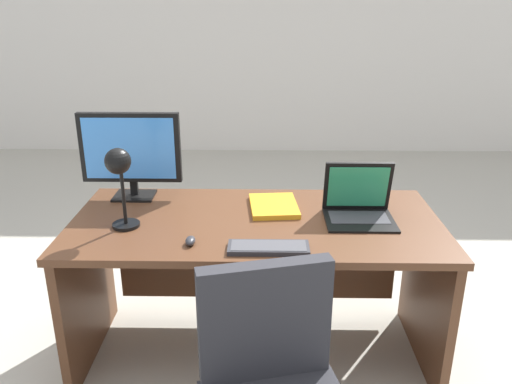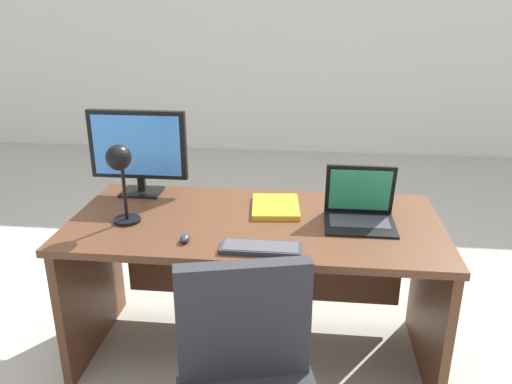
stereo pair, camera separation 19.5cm
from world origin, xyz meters
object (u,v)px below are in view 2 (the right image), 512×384
at_px(keyboard, 261,248).
at_px(book, 276,207).
at_px(monitor, 138,148).
at_px(desk, 256,256).
at_px(mouse, 185,238).
at_px(laptop, 360,204).
at_px(coffee_mug, 365,193).
at_px(desk_lamp, 120,168).

distance_m(keyboard, book, 0.44).
height_order(monitor, book, monitor).
height_order(desk, monitor, monitor).
bearing_deg(mouse, laptop, 22.45).
bearing_deg(desk, mouse, -130.99).
distance_m(desk, mouse, 0.46).
height_order(keyboard, coffee_mug, coffee_mug).
bearing_deg(desk_lamp, laptop, 8.52).
height_order(keyboard, desk_lamp, desk_lamp).
relative_size(desk, laptop, 5.41).
xyz_separation_m(desk, keyboard, (0.06, -0.35, 0.23)).
bearing_deg(coffee_mug, desk_lamp, -160.58).
distance_m(mouse, desk_lamp, 0.42).
bearing_deg(laptop, mouse, -157.55).
bearing_deg(mouse, desk, 49.01).
xyz_separation_m(desk, monitor, (-0.62, 0.23, 0.46)).
bearing_deg(desk_lamp, desk, 15.33).
bearing_deg(book, keyboard, -93.60).
bearing_deg(coffee_mug, book, -162.24).
relative_size(desk, monitor, 3.40).
xyz_separation_m(mouse, desk_lamp, (-0.31, 0.15, 0.25)).
xyz_separation_m(desk, laptop, (0.47, -0.00, 0.29)).
distance_m(laptop, desk_lamp, 1.07).
bearing_deg(laptop, monitor, 168.28).
height_order(mouse, book, mouse).
distance_m(monitor, desk_lamp, 0.39).
xyz_separation_m(mouse, coffee_mug, (0.78, 0.53, 0.03)).
height_order(laptop, keyboard, laptop).
height_order(desk, mouse, mouse).
height_order(desk, book, book).
distance_m(mouse, book, 0.52).
height_order(mouse, coffee_mug, coffee_mug).
distance_m(keyboard, mouse, 0.32).
bearing_deg(monitor, book, -11.02).
height_order(desk_lamp, book, desk_lamp).
bearing_deg(desk_lamp, book, 20.49).
distance_m(keyboard, desk_lamp, 0.70).
relative_size(monitor, laptop, 1.59).
xyz_separation_m(desk_lamp, coffee_mug, (1.09, 0.38, -0.22)).
bearing_deg(monitor, laptop, -11.72).
relative_size(keyboard, mouse, 4.50).
bearing_deg(coffee_mug, monitor, -179.94).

